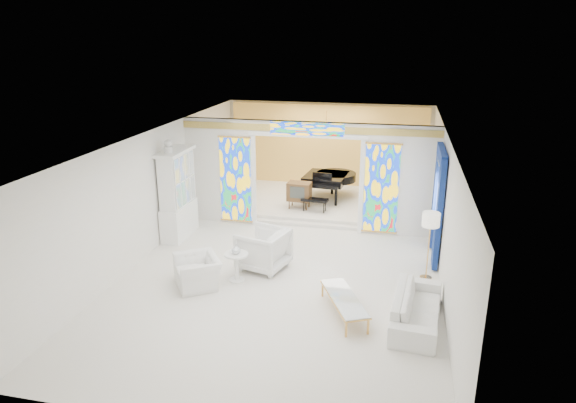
% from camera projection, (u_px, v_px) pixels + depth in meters
% --- Properties ---
extents(floor, '(12.00, 12.00, 0.00)m').
position_uv_depth(floor, '(292.00, 255.00, 12.70)').
color(floor, silver).
rests_on(floor, ground).
extents(ceiling, '(7.00, 12.00, 0.02)m').
position_uv_depth(ceiling, '(292.00, 135.00, 11.76)').
color(ceiling, white).
rests_on(ceiling, wall_back).
extents(wall_back, '(7.00, 0.02, 3.00)m').
position_uv_depth(wall_back, '(328.00, 146.00, 17.79)').
color(wall_back, white).
rests_on(wall_back, floor).
extents(wall_front, '(7.00, 0.02, 3.00)m').
position_uv_depth(wall_front, '(195.00, 335.00, 6.66)').
color(wall_front, white).
rests_on(wall_front, floor).
extents(wall_left, '(0.02, 12.00, 3.00)m').
position_uv_depth(wall_left, '(157.00, 189.00, 12.95)').
color(wall_left, white).
rests_on(wall_left, floor).
extents(wall_right, '(0.02, 12.00, 3.00)m').
position_uv_depth(wall_right, '(444.00, 208.00, 11.51)').
color(wall_right, white).
rests_on(wall_right, floor).
extents(partition_wall, '(7.00, 0.22, 3.00)m').
position_uv_depth(partition_wall, '(307.00, 171.00, 14.03)').
color(partition_wall, white).
rests_on(partition_wall, floor).
extents(stained_glass_left, '(0.90, 0.04, 2.40)m').
position_uv_depth(stained_glass_left, '(236.00, 180.00, 14.46)').
color(stained_glass_left, gold).
rests_on(stained_glass_left, partition_wall).
extents(stained_glass_right, '(0.90, 0.04, 2.40)m').
position_uv_depth(stained_glass_right, '(381.00, 189.00, 13.63)').
color(stained_glass_right, gold).
rests_on(stained_glass_right, partition_wall).
extents(stained_glass_transom, '(2.00, 0.04, 0.34)m').
position_uv_depth(stained_glass_transom, '(307.00, 129.00, 13.57)').
color(stained_glass_transom, gold).
rests_on(stained_glass_transom, partition_wall).
extents(alcove_platform, '(6.80, 3.80, 0.18)m').
position_uv_depth(alcove_platform, '(319.00, 201.00, 16.47)').
color(alcove_platform, silver).
rests_on(alcove_platform, floor).
extents(gold_curtain_back, '(6.70, 0.10, 2.90)m').
position_uv_depth(gold_curtain_back, '(328.00, 147.00, 17.68)').
color(gold_curtain_back, '#E9BA51').
rests_on(gold_curtain_back, wall_back).
extents(chandelier, '(0.48, 0.48, 0.30)m').
position_uv_depth(chandelier, '(326.00, 126.00, 15.57)').
color(chandelier, gold).
rests_on(chandelier, ceiling).
extents(blue_drapes, '(0.14, 1.85, 2.65)m').
position_uv_depth(blue_drapes, '(438.00, 195.00, 12.15)').
color(blue_drapes, navy).
rests_on(blue_drapes, wall_right).
extents(china_cabinet, '(0.56, 1.46, 2.72)m').
position_uv_depth(china_cabinet, '(178.00, 195.00, 13.55)').
color(china_cabinet, white).
rests_on(china_cabinet, floor).
extents(armchair_left, '(1.30, 1.33, 0.66)m').
position_uv_depth(armchair_left, '(198.00, 271.00, 11.09)').
color(armchair_left, white).
rests_on(armchair_left, floor).
extents(armchair_right, '(1.28, 1.26, 0.95)m').
position_uv_depth(armchair_right, '(263.00, 249.00, 11.87)').
color(armchair_right, white).
rests_on(armchair_right, floor).
extents(sofa, '(1.03, 2.19, 0.62)m').
position_uv_depth(sofa, '(417.00, 308.00, 9.66)').
color(sofa, silver).
rests_on(sofa, floor).
extents(side_table, '(0.62, 0.62, 0.65)m').
position_uv_depth(side_table, '(237.00, 263.00, 11.27)').
color(side_table, white).
rests_on(side_table, floor).
extents(vase, '(0.25, 0.25, 0.21)m').
position_uv_depth(vase, '(236.00, 249.00, 11.16)').
color(vase, silver).
rests_on(vase, side_table).
extents(coffee_table, '(1.15, 1.71, 0.37)m').
position_uv_depth(coffee_table, '(344.00, 299.00, 9.93)').
color(coffee_table, silver).
rests_on(coffee_table, floor).
extents(floor_lamp, '(0.46, 0.46, 1.55)m').
position_uv_depth(floor_lamp, '(431.00, 223.00, 11.10)').
color(floor_lamp, gold).
rests_on(floor_lamp, floor).
extents(grand_piano, '(1.68, 2.47, 0.97)m').
position_uv_depth(grand_piano, '(330.00, 178.00, 16.34)').
color(grand_piano, black).
rests_on(grand_piano, alcove_platform).
extents(tv_console, '(0.72, 0.51, 0.80)m').
position_uv_depth(tv_console, '(299.00, 192.00, 15.44)').
color(tv_console, brown).
rests_on(tv_console, alcove_platform).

